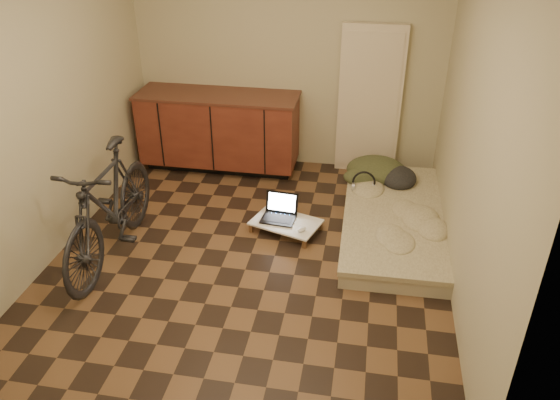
% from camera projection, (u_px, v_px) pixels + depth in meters
% --- Properties ---
extents(room_shell, '(3.50, 4.00, 2.60)m').
position_uv_depth(room_shell, '(247.00, 121.00, 4.38)').
color(room_shell, brown).
rests_on(room_shell, ground).
extents(cabinets, '(1.84, 0.62, 0.91)m').
position_uv_depth(cabinets, '(219.00, 131.00, 6.36)').
color(cabinets, black).
rests_on(cabinets, ground).
extents(appliance_panel, '(0.70, 0.10, 1.70)m').
position_uv_depth(appliance_panel, '(370.00, 101.00, 6.12)').
color(appliance_panel, beige).
rests_on(appliance_panel, ground).
extents(bicycle, '(0.54, 1.77, 1.14)m').
position_uv_depth(bicycle, '(108.00, 201.00, 4.72)').
color(bicycle, black).
rests_on(bicycle, ground).
extents(futon, '(1.03, 2.10, 0.18)m').
position_uv_depth(futon, '(395.00, 220.00, 5.35)').
color(futon, '#BAB095').
rests_on(futon, ground).
extents(clothing_pile, '(0.69, 0.58, 0.27)m').
position_uv_depth(clothing_pile, '(382.00, 165.00, 5.91)').
color(clothing_pile, '#3A4125').
rests_on(clothing_pile, futon).
extents(headphones, '(0.29, 0.27, 0.18)m').
position_uv_depth(headphones, '(364.00, 182.00, 5.67)').
color(headphones, black).
rests_on(headphones, futon).
extents(lap_desk, '(0.74, 0.59, 0.11)m').
position_uv_depth(lap_desk, '(286.00, 223.00, 5.31)').
color(lap_desk, brown).
rests_on(lap_desk, ground).
extents(laptop, '(0.35, 0.32, 0.22)m').
position_uv_depth(laptop, '(280.00, 213.00, 5.35)').
color(laptop, black).
rests_on(laptop, lap_desk).
extents(mouse, '(0.11, 0.12, 0.04)m').
position_uv_depth(mouse, '(302.00, 229.00, 5.15)').
color(mouse, white).
rests_on(mouse, lap_desk).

